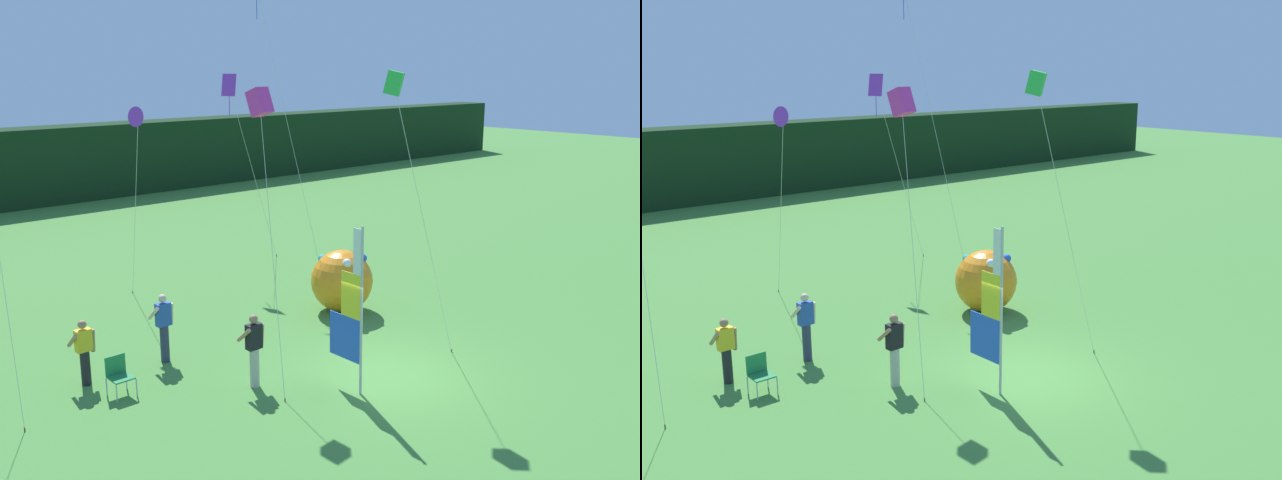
% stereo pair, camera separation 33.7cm
% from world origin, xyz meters
% --- Properties ---
extents(ground_plane, '(120.00, 120.00, 0.00)m').
position_xyz_m(ground_plane, '(0.00, 0.00, 0.00)').
color(ground_plane, '#478438').
extents(banner_flag, '(0.06, 1.03, 3.85)m').
position_xyz_m(banner_flag, '(-1.18, -0.05, 1.85)').
color(banner_flag, '#B7B7BC').
rests_on(banner_flag, ground).
extents(person_near_banner, '(0.55, 0.48, 1.57)m').
position_xyz_m(person_near_banner, '(-5.51, 4.23, 0.83)').
color(person_near_banner, black).
rests_on(person_near_banner, ground).
extents(person_mid_field, '(0.55, 0.48, 1.73)m').
position_xyz_m(person_mid_field, '(-2.69, 1.56, 0.93)').
color(person_mid_field, '#B7B2A3').
rests_on(person_mid_field, ground).
extents(person_far_left, '(0.55, 0.48, 1.74)m').
position_xyz_m(person_far_left, '(-3.47, 4.19, 0.93)').
color(person_far_left, '#2D334C').
rests_on(person_far_left, ground).
extents(inflatable_balloon, '(1.85, 1.85, 1.85)m').
position_xyz_m(inflatable_balloon, '(2.40, 4.00, 0.93)').
color(inflatable_balloon, orange).
rests_on(inflatable_balloon, ground).
extents(folding_chair, '(0.51, 0.51, 0.89)m').
position_xyz_m(folding_chair, '(-5.19, 3.24, 0.51)').
color(folding_chair, '#BCBCC1').
rests_on(folding_chair, ground).
extents(kite_purple_diamond_0, '(2.23, 0.56, 6.86)m').
position_xyz_m(kite_purple_diamond_0, '(2.95, 10.13, 6.08)').
color(kite_purple_diamond_0, brown).
rests_on(kite_purple_diamond_0, ground).
extents(kite_magenta_box_1, '(1.57, 2.76, 6.67)m').
position_xyz_m(kite_magenta_box_1, '(-1.36, 2.91, 6.28)').
color(kite_magenta_box_1, brown).
rests_on(kite_magenta_box_1, ground).
extents(kite_blue_diamond_2, '(0.51, 3.84, 10.02)m').
position_xyz_m(kite_blue_diamond_2, '(3.84, 9.46, 8.80)').
color(kite_blue_diamond_2, brown).
rests_on(kite_blue_diamond_2, ground).
extents(kite_green_box_3, '(1.55, 1.38, 7.06)m').
position_xyz_m(kite_green_box_3, '(1.03, 0.85, 6.70)').
color(kite_green_box_3, brown).
rests_on(kite_green_box_3, ground).
extents(kite_purple_delta_6, '(0.65, 2.15, 6.03)m').
position_xyz_m(kite_purple_delta_6, '(-1.84, 7.94, 5.69)').
color(kite_purple_delta_6, brown).
rests_on(kite_purple_delta_6, ground).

